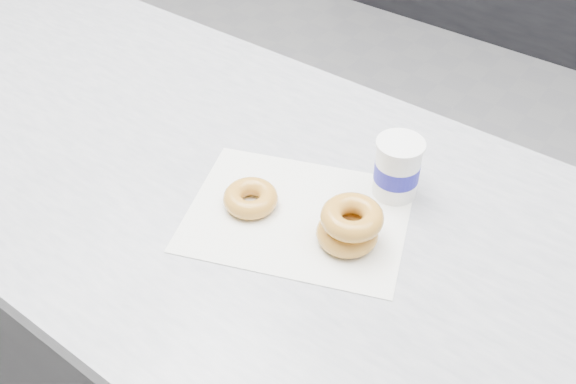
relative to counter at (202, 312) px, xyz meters
The scene contains 6 objects.
ground 0.75m from the counter, 90.00° to the left, with size 5.00×5.00×0.00m, color gray.
counter is the anchor object (origin of this frame).
wax_paper 0.52m from the counter, ahead, with size 0.34×0.26×0.00m, color silver.
donut_single 0.50m from the counter, ahead, with size 0.09×0.09×0.03m, color gold.
donut_stack 0.60m from the counter, ahead, with size 0.13×0.13×0.07m.
coffee_cup 0.63m from the counter, 20.99° to the left, with size 0.08×0.08×0.10m.
Camera 1 is at (0.68, -1.19, 1.60)m, focal length 40.00 mm.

